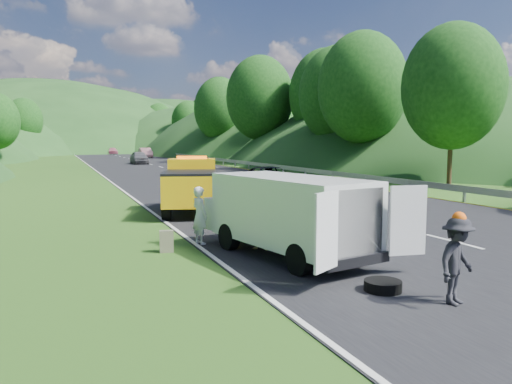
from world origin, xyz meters
name	(u,v)px	position (x,y,z in m)	size (l,w,h in m)	color
ground	(326,237)	(0.00, 0.00, 0.00)	(320.00, 320.00, 0.00)	#38661E
road_surface	(161,167)	(3.00, 40.00, 0.01)	(14.00, 200.00, 0.02)	black
guardrail	(197,161)	(10.30, 52.50, 0.00)	(0.06, 140.00, 1.52)	gray
tree_line_right	(262,158)	(23.00, 60.00, 0.00)	(14.00, 140.00, 14.00)	#265F1C
hills_backdrop	(107,150)	(6.50, 134.70, 0.00)	(201.00, 288.60, 44.00)	#2D5B23
tow_truck	(191,185)	(-2.43, 6.40, 1.09)	(3.30, 5.51, 2.23)	black
white_van	(286,212)	(-2.18, -1.82, 1.13)	(3.49, 6.00, 2.01)	black
woman	(200,244)	(-3.77, 0.39, 0.00)	(0.58, 0.43, 1.60)	silver
child	(262,251)	(-2.47, -0.99, 0.00)	(0.53, 0.41, 1.09)	#B8BD65
worker	(455,305)	(-0.98, -6.25, 0.00)	(1.00, 0.58, 1.56)	black
suitcase	(166,241)	(-4.83, -0.22, 0.29)	(0.35, 0.20, 0.57)	#68674E
spare_tire	(383,292)	(-1.69, -5.13, 0.00)	(0.72, 0.72, 0.20)	black
passing_suv	(270,191)	(3.89, 13.03, 0.00)	(2.26, 4.89, 1.36)	black
dist_car_a	(139,164)	(1.96, 47.79, 0.00)	(1.82, 4.51, 1.54)	#4F4F54
dist_car_b	(145,158)	(6.10, 68.12, 0.00)	(1.68, 4.83, 1.59)	#7F5559
dist_car_c	(113,154)	(3.42, 91.14, 0.00)	(1.81, 4.45, 1.29)	#AE576B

